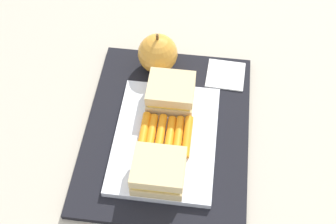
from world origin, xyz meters
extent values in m
plane|color=#B7AD99|center=(0.00, 0.00, 0.00)|extent=(2.40, 2.40, 0.00)
cube|color=black|center=(0.00, 0.00, 0.01)|extent=(0.36, 0.28, 0.01)
cube|color=white|center=(-0.03, 0.00, 0.02)|extent=(0.23, 0.17, 0.01)
cube|color=#DBC189|center=(-0.10, 0.00, 0.03)|extent=(0.07, 0.08, 0.02)
cube|color=#F4CC4C|center=(-0.10, 0.00, 0.04)|extent=(0.07, 0.07, 0.01)
cube|color=#DBC189|center=(-0.10, 0.00, 0.06)|extent=(0.07, 0.08, 0.02)
cube|color=#DBC189|center=(0.05, 0.00, 0.03)|extent=(0.07, 0.08, 0.02)
cube|color=#F4CC4C|center=(0.05, 0.00, 0.04)|extent=(0.07, 0.07, 0.01)
cube|color=#DBC189|center=(0.05, 0.00, 0.06)|extent=(0.07, 0.08, 0.02)
cylinder|color=orange|center=(-0.02, -0.04, 0.03)|extent=(0.08, 0.01, 0.02)
cylinder|color=orange|center=(-0.03, -0.02, 0.03)|extent=(0.08, 0.01, 0.02)
cylinder|color=orange|center=(-0.03, -0.01, 0.03)|extent=(0.08, 0.01, 0.02)
cylinder|color=orange|center=(-0.03, 0.01, 0.03)|extent=(0.08, 0.01, 0.01)
cylinder|color=orange|center=(-0.03, 0.02, 0.03)|extent=(0.08, 0.01, 0.02)
cylinder|color=orange|center=(-0.02, 0.04, 0.03)|extent=(0.08, 0.01, 0.01)
sphere|color=gold|center=(0.14, 0.04, 0.05)|extent=(0.07, 0.07, 0.07)
cylinder|color=brown|center=(0.14, 0.04, 0.09)|extent=(0.01, 0.01, 0.01)
cube|color=white|center=(0.14, -0.09, 0.01)|extent=(0.07, 0.07, 0.00)
camera|label=1|loc=(-0.44, -0.06, 0.66)|focal=48.97mm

